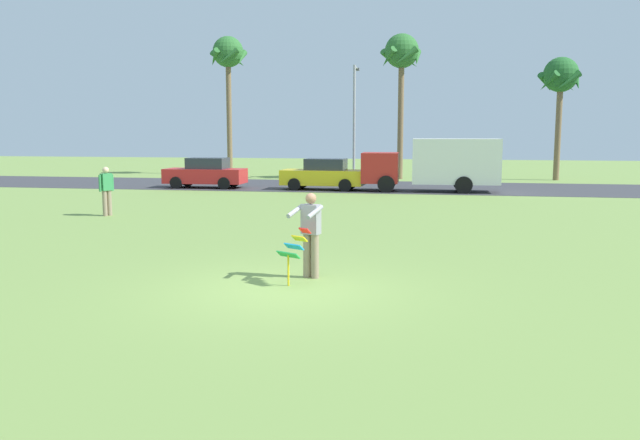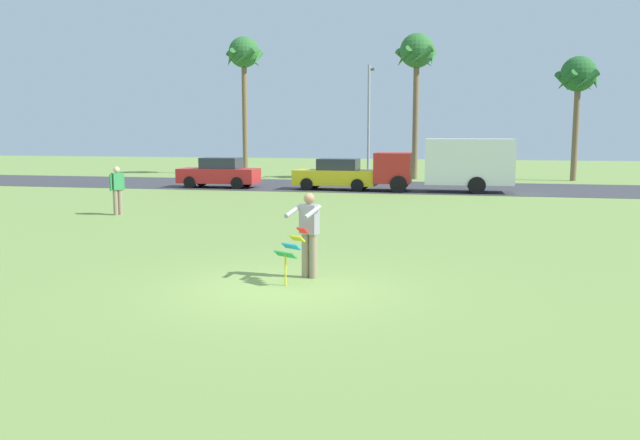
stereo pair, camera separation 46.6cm
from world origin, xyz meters
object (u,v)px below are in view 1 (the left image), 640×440
palm_tree_centre_far (561,79)px  person_walker_near (107,190)px  parked_car_yellow (324,175)px  palm_tree_left_near (228,58)px  streetlight_pole (355,115)px  parked_truck_red_cab (439,163)px  palm_tree_right_near (402,58)px  parked_car_red (206,173)px  person_kite_flyer (310,232)px  kite_held (294,248)px

palm_tree_centre_far → person_walker_near: (-18.61, -20.89, -5.17)m
parked_car_yellow → palm_tree_left_near: palm_tree_left_near is taller
streetlight_pole → parked_truck_red_cab: bearing=-55.3°
parked_truck_red_cab → palm_tree_left_near: 19.21m
palm_tree_right_near → person_walker_near: size_ratio=5.18×
parked_truck_red_cab → streetlight_pole: 9.48m
parked_truck_red_cab → palm_tree_centre_far: size_ratio=0.91×
palm_tree_centre_far → person_walker_near: bearing=-131.7°
parked_car_red → palm_tree_right_near: palm_tree_right_near is taller
palm_tree_left_near → palm_tree_centre_far: bearing=-4.2°
palm_tree_left_near → palm_tree_right_near: 12.21m
parked_car_red → streetlight_pole: bearing=47.2°
parked_car_red → person_walker_near: bearing=-86.8°
parked_car_yellow → person_kite_flyer: bearing=-80.6°
person_kite_flyer → kite_held: 0.68m
parked_car_red → parked_car_yellow: (6.35, -0.00, 0.00)m
person_walker_near → person_kite_flyer: bearing=-42.7°
streetlight_pole → palm_tree_right_near: bearing=21.0°
parked_car_yellow → palm_tree_centre_far: palm_tree_centre_far is taller
person_kite_flyer → parked_car_red: person_kite_flyer is taller
kite_held → parked_truck_red_cab: (2.68, 20.50, 0.70)m
person_kite_flyer → parked_car_red: bearing=115.9°
parked_car_yellow → person_walker_near: size_ratio=2.46×
kite_held → parked_car_yellow: (-3.11, 20.50, 0.06)m
palm_tree_centre_far → parked_car_yellow: bearing=-144.2°
parked_car_red → parked_car_yellow: bearing=-0.0°
kite_held → person_kite_flyer: bearing=71.4°
palm_tree_right_near → parked_car_yellow: bearing=-111.4°
palm_tree_right_near → parked_truck_red_cab: bearing=-74.2°
kite_held → palm_tree_right_near: size_ratio=0.12×
palm_tree_right_near → person_walker_near: bearing=-114.2°
parked_car_yellow → palm_tree_left_near: size_ratio=0.45×
parked_truck_red_cab → person_walker_near: 16.32m
kite_held → palm_tree_centre_far: size_ratio=0.14×
person_kite_flyer → palm_tree_centre_far: (9.61, 29.20, 5.15)m
kite_held → parked_car_yellow: bearing=98.6°
person_walker_near → palm_tree_right_near: bearing=65.8°
palm_tree_left_near → parked_truck_red_cab: bearing=-37.1°
kite_held → parked_car_red: size_ratio=0.26×
person_kite_flyer → person_walker_near: same height
person_kite_flyer → person_walker_near: (-9.00, 8.31, -0.02)m
parked_car_yellow → palm_tree_centre_far: bearing=35.8°
person_kite_flyer → kite_held: (-0.20, -0.60, -0.24)m
kite_held → parked_car_red: 22.58m
parked_car_yellow → person_walker_near: 12.91m
parked_truck_red_cab → streetlight_pole: (-5.19, 7.50, 2.59)m
kite_held → person_walker_near: person_walker_near is taller
palm_tree_left_near → palm_tree_right_near: palm_tree_left_near is taller
kite_held → parked_car_yellow: parked_car_yellow is taller
parked_car_yellow → streetlight_pole: streetlight_pole is taller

